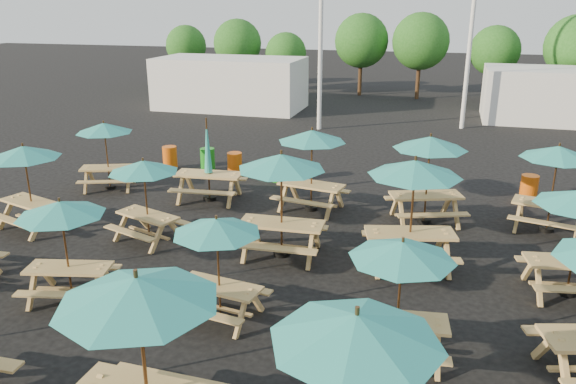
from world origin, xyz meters
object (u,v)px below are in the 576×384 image
(waste_bin_1, at_px, (208,160))
(picnic_unit_19, at_px, (558,158))
(picnic_unit_15, at_px, (430,149))
(picnic_unit_11, at_px, (312,142))
(picnic_unit_9, at_px, (217,233))
(waste_bin_4, at_px, (529,188))
(picnic_unit_7, at_px, (208,167))
(waste_bin_0, at_px, (170,158))
(picnic_unit_10, at_px, (281,169))
(picnic_unit_8, at_px, (138,303))
(picnic_unit_12, at_px, (356,341))
(picnic_unit_13, at_px, (402,259))
(picnic_unit_3, at_px, (105,132))
(waste_bin_3, at_px, (279,169))
(picnic_unit_5, at_px, (61,215))
(waste_bin_2, at_px, (235,164))
(picnic_unit_6, at_px, (144,172))
(picnic_unit_14, at_px, (415,176))
(picnic_unit_2, at_px, (24,158))

(waste_bin_1, bearing_deg, picnic_unit_19, -14.27)
(picnic_unit_15, bearing_deg, picnic_unit_11, 158.37)
(picnic_unit_9, distance_m, waste_bin_4, 10.82)
(picnic_unit_7, distance_m, waste_bin_0, 3.91)
(picnic_unit_10, bearing_deg, picnic_unit_8, -92.64)
(picnic_unit_12, bearing_deg, picnic_unit_13, 79.53)
(picnic_unit_11, height_order, picnic_unit_13, picnic_unit_11)
(picnic_unit_9, xyz_separation_m, waste_bin_4, (6.40, 8.62, -1.32))
(picnic_unit_3, relative_size, waste_bin_1, 2.74)
(picnic_unit_7, height_order, waste_bin_3, picnic_unit_7)
(picnic_unit_19, xyz_separation_m, waste_bin_1, (-10.77, 2.74, -1.56))
(picnic_unit_19, xyz_separation_m, waste_bin_4, (-0.21, 2.35, -1.56))
(waste_bin_1, bearing_deg, picnic_unit_5, -83.78)
(picnic_unit_10, relative_size, picnic_unit_12, 1.01)
(waste_bin_2, bearing_deg, picnic_unit_6, -90.83)
(picnic_unit_14, bearing_deg, waste_bin_4, 45.79)
(picnic_unit_3, xyz_separation_m, picnic_unit_7, (3.53, -0.16, -0.81))
(picnic_unit_13, bearing_deg, waste_bin_1, 121.83)
(picnic_unit_3, distance_m, picnic_unit_19, 13.00)
(picnic_unit_10, relative_size, waste_bin_4, 3.07)
(picnic_unit_3, distance_m, picnic_unit_12, 13.45)
(waste_bin_3, bearing_deg, picnic_unit_9, -80.68)
(picnic_unit_14, distance_m, picnic_unit_19, 4.55)
(picnic_unit_12, xyz_separation_m, waste_bin_0, (-8.62, 12.18, -1.70))
(picnic_unit_6, relative_size, picnic_unit_12, 0.87)
(picnic_unit_3, bearing_deg, picnic_unit_6, -65.91)
(picnic_unit_19, xyz_separation_m, waste_bin_2, (-9.63, 2.43, -1.56))
(picnic_unit_2, bearing_deg, picnic_unit_13, -0.87)
(picnic_unit_3, height_order, picnic_unit_7, picnic_unit_7)
(picnic_unit_10, height_order, picnic_unit_13, picnic_unit_10)
(picnic_unit_6, height_order, waste_bin_4, picnic_unit_6)
(waste_bin_2, bearing_deg, picnic_unit_8, -74.29)
(picnic_unit_2, bearing_deg, waste_bin_2, 77.17)
(picnic_unit_13, bearing_deg, waste_bin_2, 118.20)
(picnic_unit_3, bearing_deg, picnic_unit_11, -21.25)
(picnic_unit_3, distance_m, picnic_unit_9, 8.98)
(picnic_unit_9, height_order, picnic_unit_10, picnic_unit_10)
(picnic_unit_5, bearing_deg, picnic_unit_2, 125.07)
(picnic_unit_2, relative_size, picnic_unit_15, 0.92)
(picnic_unit_6, distance_m, picnic_unit_11, 4.70)
(picnic_unit_2, relative_size, picnic_unit_6, 1.06)
(picnic_unit_6, relative_size, picnic_unit_13, 1.01)
(picnic_unit_7, xyz_separation_m, picnic_unit_15, (6.34, -0.10, 1.02))
(waste_bin_1, xyz_separation_m, waste_bin_3, (2.76, -0.46, 0.00))
(picnic_unit_10, relative_size, picnic_unit_14, 0.99)
(picnic_unit_10, distance_m, waste_bin_4, 8.46)
(picnic_unit_2, xyz_separation_m, waste_bin_2, (3.40, 5.91, -1.52))
(picnic_unit_10, distance_m, waste_bin_0, 8.55)
(picnic_unit_8, xyz_separation_m, waste_bin_0, (-5.92, 12.19, -1.77))
(picnic_unit_15, xyz_separation_m, waste_bin_3, (-4.89, 2.51, -1.65))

